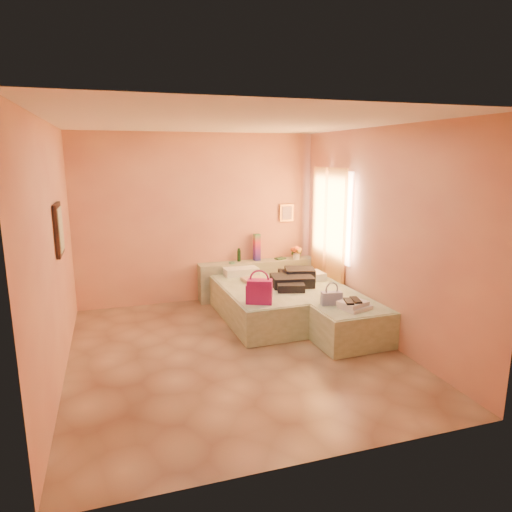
% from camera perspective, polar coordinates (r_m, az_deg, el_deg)
% --- Properties ---
extents(ground, '(4.50, 4.50, 0.00)m').
position_cam_1_polar(ground, '(5.91, -2.65, -11.84)').
color(ground, tan).
rests_on(ground, ground).
extents(room_walls, '(4.02, 4.51, 2.81)m').
position_cam_1_polar(room_walls, '(6.02, -2.34, 6.32)').
color(room_walls, '#E4A879').
rests_on(room_walls, ground).
extents(headboard_ledge, '(2.05, 0.30, 0.65)m').
position_cam_1_polar(headboard_ledge, '(7.96, 0.17, -2.90)').
color(headboard_ledge, '#A9AF8F').
rests_on(headboard_ledge, ground).
extents(bed_left, '(0.97, 2.03, 0.50)m').
position_cam_1_polar(bed_left, '(6.92, -0.12, -5.93)').
color(bed_left, beige).
rests_on(bed_left, ground).
extents(bed_right, '(0.97, 2.03, 0.50)m').
position_cam_1_polar(bed_right, '(6.67, 9.03, -6.79)').
color(bed_right, beige).
rests_on(bed_right, ground).
extents(water_bottle, '(0.06, 0.06, 0.22)m').
position_cam_1_polar(water_bottle, '(7.84, -2.14, 0.12)').
color(water_bottle, '#13361E').
rests_on(water_bottle, headboard_ledge).
extents(rainbow_box, '(0.11, 0.11, 0.46)m').
position_cam_1_polar(rainbow_box, '(7.87, 0.11, 1.09)').
color(rainbow_box, '#A31462').
rests_on(rainbow_box, headboard_ledge).
extents(small_dish, '(0.11, 0.11, 0.03)m').
position_cam_1_polar(small_dish, '(7.69, -3.03, -0.87)').
color(small_dish, '#539974').
rests_on(small_dish, headboard_ledge).
extents(green_book, '(0.20, 0.17, 0.03)m').
position_cam_1_polar(green_book, '(8.02, 3.04, -0.31)').
color(green_book, '#264731').
rests_on(green_book, headboard_ledge).
extents(flower_vase, '(0.25, 0.25, 0.27)m').
position_cam_1_polar(flower_vase, '(8.02, 5.09, 0.57)').
color(flower_vase, white).
rests_on(flower_vase, headboard_ledge).
extents(magenta_handbag, '(0.39, 0.32, 0.32)m').
position_cam_1_polar(magenta_handbag, '(6.09, 0.41, -4.43)').
color(magenta_handbag, '#A31462').
rests_on(magenta_handbag, bed_left).
extents(khaki_garment, '(0.36, 0.31, 0.06)m').
position_cam_1_polar(khaki_garment, '(7.16, -0.35, -2.96)').
color(khaki_garment, tan).
rests_on(khaki_garment, bed_left).
extents(clothes_pile, '(0.79, 0.79, 0.20)m').
position_cam_1_polar(clothes_pile, '(6.95, 4.94, -2.86)').
color(clothes_pile, black).
rests_on(clothes_pile, bed_right).
extents(blue_handbag, '(0.28, 0.16, 0.17)m').
position_cam_1_polar(blue_handbag, '(6.13, 9.42, -5.23)').
color(blue_handbag, '#3E4F96').
rests_on(blue_handbag, bed_right).
extents(towel_stack, '(0.42, 0.39, 0.10)m').
position_cam_1_polar(towel_stack, '(6.02, 12.27, -6.03)').
color(towel_stack, white).
rests_on(towel_stack, bed_right).
extents(sandal_pair, '(0.25, 0.29, 0.03)m').
position_cam_1_polar(sandal_pair, '(5.98, 12.00, -5.50)').
color(sandal_pair, black).
rests_on(sandal_pair, towel_stack).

